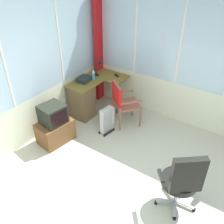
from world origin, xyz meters
name	(u,v)px	position (x,y,z in m)	size (l,w,h in m)	color
ground	(134,207)	(0.00, 0.00, -0.03)	(5.78, 5.77, 0.06)	beige
north_window_panel	(8,80)	(0.00, 2.41, 1.34)	(4.78, 0.07, 2.69)	silver
east_window_panel	(204,65)	(2.42, 0.00, 1.34)	(0.07, 4.77, 2.69)	silver
curtain_corner	(99,46)	(2.29, 2.28, 1.30)	(0.32, 0.07, 2.59)	red
desk	(84,99)	(1.43, 2.09, 0.41)	(1.23, 0.86, 0.76)	brown
desk_lamp	(100,65)	(2.03, 2.09, 0.99)	(0.23, 0.20, 0.36)	black
tv_remote	(117,75)	(2.19, 1.75, 0.77)	(0.04, 0.15, 0.02)	black
spray_bottle	(93,75)	(1.76, 2.06, 0.86)	(0.06, 0.06, 0.22)	#46AEE0
paper_tray	(84,79)	(1.58, 2.17, 0.80)	(0.30, 0.23, 0.09)	#232B30
wooden_armchair	(121,100)	(1.61, 1.25, 0.59)	(0.67, 0.67, 0.93)	#9B5C4A
office_chair	(183,179)	(0.33, -0.52, 0.58)	(0.61, 0.61, 1.04)	#B7B7BF
tv_on_stand	(55,126)	(0.44, 1.98, 0.35)	(0.70, 0.53, 0.79)	brown
space_heater	(107,120)	(1.23, 1.33, 0.28)	(0.36, 0.21, 0.56)	silver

